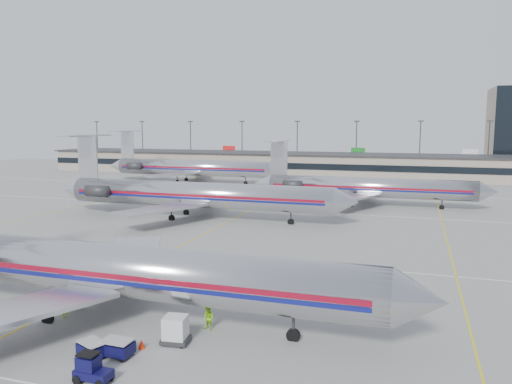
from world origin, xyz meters
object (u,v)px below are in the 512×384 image
at_px(jet_foreground, 91,267).
at_px(uld_container, 176,330).
at_px(belt_loader, 61,299).
at_px(jet_second_row, 191,194).

relative_size(jet_foreground, uld_container, 25.53).
bearing_deg(belt_loader, uld_container, -10.07).
bearing_deg(jet_foreground, jet_second_row, 104.10).
height_order(jet_second_row, belt_loader, jet_second_row).
xyz_separation_m(jet_foreground, jet_second_row, (-9.44, 37.57, 0.01)).
relative_size(uld_container, belt_loader, 0.44).
distance_m(uld_container, belt_loader, 12.09).
bearing_deg(jet_second_row, uld_container, -66.29).
xyz_separation_m(jet_second_row, belt_loader, (6.08, -37.01, -3.09)).
distance_m(jet_foreground, belt_loader, 4.59).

